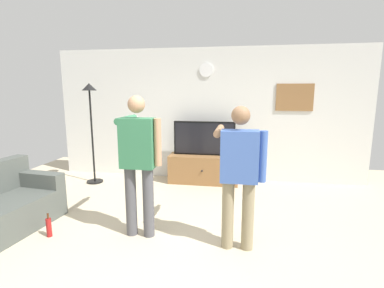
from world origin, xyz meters
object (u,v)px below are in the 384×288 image
object	(u,v)px
floor_lamp	(91,113)
television	(204,138)
person_standing_nearer_lamp	(139,158)
person_standing_nearer_couch	(239,170)
framed_picture	(295,97)
wall_clock	(206,70)
tv_stand	(204,169)
beverage_bottle	(49,227)

from	to	relation	value
floor_lamp	television	bearing A→B (deg)	10.79
person_standing_nearer_lamp	person_standing_nearer_couch	distance (m)	1.24
person_standing_nearer_lamp	person_standing_nearer_couch	size ratio (longest dim) A/B	1.06
television	framed_picture	size ratio (longest dim) A/B	1.75
wall_clock	floor_lamp	distance (m)	2.44
television	person_standing_nearer_lamp	world-z (taller)	person_standing_nearer_lamp
framed_picture	floor_lamp	bearing A→B (deg)	-170.36
tv_stand	framed_picture	size ratio (longest dim) A/B	1.98
person_standing_nearer_couch	floor_lamp	bearing A→B (deg)	145.06
person_standing_nearer_lamp	beverage_bottle	world-z (taller)	person_standing_nearer_lamp
floor_lamp	person_standing_nearer_couch	world-z (taller)	floor_lamp
beverage_bottle	television	bearing A→B (deg)	57.49
tv_stand	television	size ratio (longest dim) A/B	1.13
television	person_standing_nearer_couch	world-z (taller)	person_standing_nearer_couch
television	wall_clock	bearing A→B (deg)	90.00
wall_clock	floor_lamp	bearing A→B (deg)	-163.21
television	person_standing_nearer_couch	bearing A→B (deg)	-73.65
floor_lamp	framed_picture	bearing A→B (deg)	9.64
wall_clock	television	bearing A→B (deg)	-90.00
framed_picture	wall_clock	bearing A→B (deg)	-179.83
tv_stand	person_standing_nearer_couch	world-z (taller)	person_standing_nearer_couch
wall_clock	floor_lamp	xyz separation A→B (m)	(-2.19, -0.66, -0.83)
beverage_bottle	person_standing_nearer_lamp	bearing A→B (deg)	12.56
person_standing_nearer_lamp	wall_clock	bearing A→B (deg)	78.68
framed_picture	floor_lamp	distance (m)	3.99
floor_lamp	person_standing_nearer_couch	bearing A→B (deg)	-34.94
person_standing_nearer_couch	beverage_bottle	bearing A→B (deg)	-176.37
person_standing_nearer_lamp	beverage_bottle	size ratio (longest dim) A/B	5.72
floor_lamp	beverage_bottle	size ratio (longest dim) A/B	6.35
tv_stand	wall_clock	distance (m)	1.99
tv_stand	person_standing_nearer_couch	size ratio (longest dim) A/B	0.83
television	person_standing_nearer_lamp	xyz separation A→B (m)	(-0.52, -2.35, 0.12)
wall_clock	framed_picture	size ratio (longest dim) A/B	0.40
person_standing_nearer_couch	wall_clock	bearing A→B (deg)	104.94
person_standing_nearer_couch	tv_stand	bearing A→B (deg)	106.65
wall_clock	floor_lamp	size ratio (longest dim) A/B	0.14
television	person_standing_nearer_couch	xyz separation A→B (m)	(0.72, -2.45, 0.05)
beverage_bottle	framed_picture	bearing A→B (deg)	40.06
tv_stand	floor_lamp	xyz separation A→B (m)	(-2.19, -0.37, 1.14)
floor_lamp	beverage_bottle	distance (m)	2.59
framed_picture	beverage_bottle	size ratio (longest dim) A/B	2.24
framed_picture	person_standing_nearer_couch	xyz separation A→B (m)	(-1.01, -2.70, -0.76)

